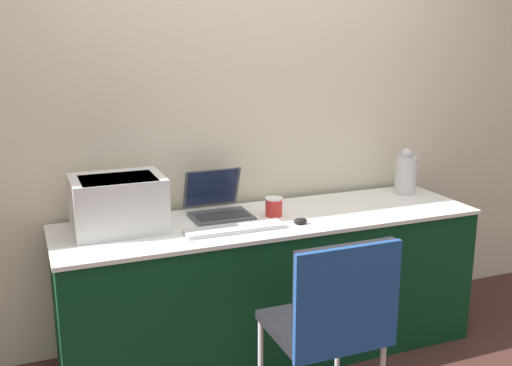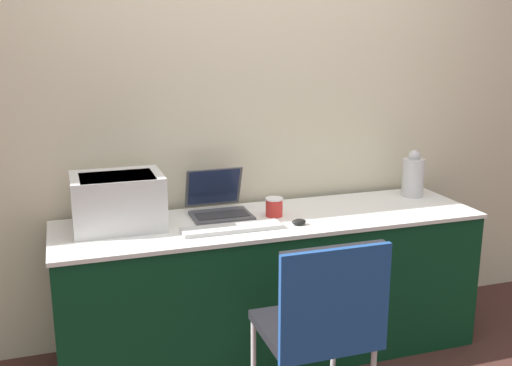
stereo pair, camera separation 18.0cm
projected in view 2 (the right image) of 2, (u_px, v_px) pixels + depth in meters
wall_back at (249, 100)px, 3.23m from camera, size 8.00×0.05×2.60m
table at (271, 286)px, 3.12m from camera, size 2.16×0.60×0.74m
printer at (118, 199)px, 2.85m from camera, size 0.43×0.33×0.26m
laptop_left at (219, 205)px, 3.07m from camera, size 0.30×0.31×0.23m
external_keyboard at (232, 228)px, 2.83m from camera, size 0.48×0.12×0.02m
coffee_cup at (274, 207)px, 3.04m from camera, size 0.09×0.09×0.10m
mouse at (299, 222)px, 2.91m from camera, size 0.07×0.05×0.03m
metal_pitcher at (413, 176)px, 3.41m from camera, size 0.12×0.12×0.27m
chair at (323, 316)px, 2.38m from camera, size 0.45×0.43×0.88m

